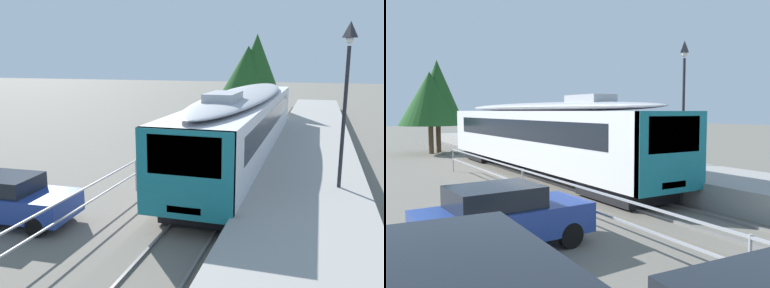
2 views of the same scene
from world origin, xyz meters
TOP-DOWN VIEW (x-y plane):
  - ground_plane at (-3.00, 22.00)m, footprint 160.00×160.00m
  - track_rails at (0.00, 22.00)m, footprint 3.20×60.00m
  - commuter_train at (0.00, 26.38)m, footprint 2.82×18.89m
  - station_platform at (3.25, 22.00)m, footprint 3.90×60.00m
  - platform_lamp_mid_platform at (4.22, 20.79)m, footprint 0.34×0.34m
  - carpark_fence at (-3.30, 12.00)m, footprint 0.06×36.06m
  - parked_hatchback_blue at (-5.66, 16.84)m, footprint 4.09×1.97m
  - tree_behind_carpark at (-2.20, 40.29)m, footprint 4.61×4.61m
  - tree_behind_station_far at (-1.57, 40.64)m, footprint 4.03×4.03m

SIDE VIEW (x-z plane):
  - ground_plane at x=-3.00m, z-range 0.00..0.00m
  - track_rails at x=0.00m, z-range -0.04..0.10m
  - station_platform at x=3.25m, z-range 0.00..0.90m
  - parked_hatchback_blue at x=-5.66m, z-range 0.03..1.56m
  - carpark_fence at x=-3.30m, z-range 0.28..1.53m
  - commuter_train at x=0.00m, z-range 0.27..4.01m
  - tree_behind_carpark at x=-2.20m, z-range 1.06..7.24m
  - tree_behind_station_far at x=-1.57m, z-range 1.05..8.16m
  - platform_lamp_mid_platform at x=4.22m, z-range 1.95..7.30m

